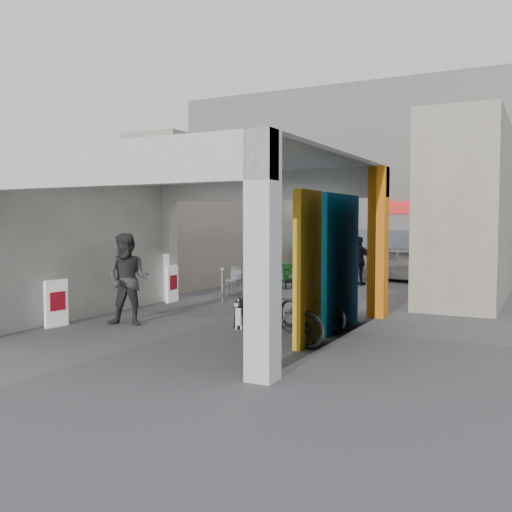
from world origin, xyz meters
The scene contains 21 objects.
ground centered at (0.00, 0.00, 0.00)m, with size 90.00×90.00×0.00m, color #55555A.
arcade_canopy centered at (0.54, -0.82, 2.30)m, with size 6.40×6.45×6.40m.
far_building centered at (0.00, 13.99, 3.99)m, with size 18.00×4.08×8.00m.
plaza_bldg_left centered at (-4.50, 7.50, 2.50)m, with size 2.00×9.00×5.00m, color #B3A694.
plaza_bldg_right centered at (4.50, 7.50, 2.50)m, with size 2.00×9.00×5.00m, color #B3A694.
bollard_left centered at (-1.50, 2.50, 0.46)m, with size 0.09×0.09×0.93m, color gray.
bollard_center centered at (-0.06, 2.23, 0.45)m, with size 0.09×0.09×0.91m, color gray.
bollard_right centered at (1.73, 2.34, 0.41)m, with size 0.09×0.09×0.82m, color gray.
advert_board_near centered at (-2.75, -2.33, 0.51)m, with size 0.15×0.56×1.00m.
advert_board_far centered at (-2.75, 1.85, 0.51)m, with size 0.14×0.55×1.00m.
cafe_set centered at (-1.55, 4.51, 0.31)m, with size 1.45×1.17×0.88m.
produce_stand centered at (-1.67, 6.24, 0.33)m, with size 1.26×0.68×0.83m.
crate_stack centered at (0.13, 8.00, 0.28)m, with size 0.51×0.43×0.56m.
border_collie centered at (0.87, -0.73, 0.27)m, with size 0.25×0.50×0.69m.
man_with_dog centered at (1.41, -0.90, 0.92)m, with size 0.67×0.44×1.85m, color black.
man_back_turned centered at (-1.49, -1.51, 0.99)m, with size 0.97×0.75×1.99m, color #373739.
man_elderly centered at (1.90, 1.34, 0.91)m, with size 0.89×0.58×1.81m, color #5889AC.
man_crates centered at (0.63, 8.32, 0.86)m, with size 1.00×0.42×1.71m, color black.
bicycle_front centered at (2.22, -0.21, 0.45)m, with size 0.60×1.73×0.91m, color black.
bicycle_rear centered at (2.30, -1.79, 0.52)m, with size 0.49×1.73×1.04m, color black.
white_van centered at (2.09, 10.20, 0.64)m, with size 1.52×3.78×1.29m, color silver.
Camera 1 is at (6.54, -11.07, 2.24)m, focal length 40.00 mm.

